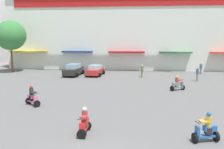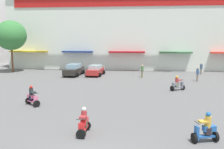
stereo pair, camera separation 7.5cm
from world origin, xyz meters
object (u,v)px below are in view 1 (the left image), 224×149
object	(u,v)px
parked_car_1	(95,70)
pedestrian_1	(201,68)
scooter_rider_3	(177,84)
pedestrian_3	(197,73)
plaza_tree_0	(10,35)
parked_car_0	(74,70)
pedestrian_2	(142,70)
scooter_rider_6	(206,130)
scooter_rider_7	(32,97)
scooter_rider_8	(84,123)

from	to	relation	value
parked_car_1	pedestrian_1	xyz separation A→B (m)	(14.71, 2.96, 0.17)
scooter_rider_3	pedestrian_3	xyz separation A→B (m)	(3.13, 5.47, 0.37)
plaza_tree_0	parked_car_0	size ratio (longest dim) A/B	1.67
plaza_tree_0	parked_car_0	bearing A→B (deg)	-12.37
plaza_tree_0	pedestrian_2	distance (m)	19.96
scooter_rider_6	scooter_rider_7	world-z (taller)	scooter_rider_6
scooter_rider_7	pedestrian_3	xyz separation A→B (m)	(15.20, 12.30, 0.35)
scooter_rider_3	pedestrian_1	world-z (taller)	pedestrian_1
plaza_tree_0	scooter_rider_7	world-z (taller)	plaza_tree_0
scooter_rider_3	scooter_rider_8	xyz separation A→B (m)	(-6.80, -12.13, 0.00)
scooter_rider_6	pedestrian_2	bearing A→B (deg)	98.52
scooter_rider_7	pedestrian_2	distance (m)	16.86
scooter_rider_3	pedestrian_2	distance (m)	8.37
pedestrian_3	scooter_rider_8	bearing A→B (deg)	-119.42
parked_car_1	scooter_rider_6	size ratio (longest dim) A/B	2.53
parked_car_1	parked_car_0	bearing A→B (deg)	-175.90
parked_car_0	scooter_rider_7	distance (m)	15.16
parked_car_0	parked_car_1	world-z (taller)	parked_car_0
plaza_tree_0	scooter_rider_3	size ratio (longest dim) A/B	5.00
plaza_tree_0	scooter_rider_8	xyz separation A→B (m)	(15.85, -22.64, -4.83)
pedestrian_1	scooter_rider_3	bearing A→B (deg)	-113.26
pedestrian_1	pedestrian_3	distance (m)	6.29
parked_car_1	scooter_rider_6	bearing A→B (deg)	-66.00
scooter_rider_3	scooter_rider_7	size ratio (longest dim) A/B	0.97
scooter_rider_8	parked_car_1	bearing A→B (deg)	98.16
plaza_tree_0	parked_car_0	world-z (taller)	plaza_tree_0
parked_car_0	scooter_rider_8	bearing A→B (deg)	-73.93
parked_car_0	pedestrian_2	bearing A→B (deg)	-4.25
parked_car_1	scooter_rider_8	xyz separation A→B (m)	(2.96, -20.67, -0.11)
scooter_rider_8	scooter_rider_7	bearing A→B (deg)	134.81
parked_car_0	pedestrian_1	distance (m)	17.92
scooter_rider_3	plaza_tree_0	bearing A→B (deg)	155.12
parked_car_0	scooter_rider_7	bearing A→B (deg)	-87.66
scooter_rider_3	pedestrian_1	xyz separation A→B (m)	(4.94, 11.50, 0.28)
pedestrian_3	scooter_rider_7	bearing A→B (deg)	-141.03
scooter_rider_7	pedestrian_2	world-z (taller)	pedestrian_2
scooter_rider_3	parked_car_1	bearing A→B (deg)	138.86
pedestrian_1	pedestrian_3	size ratio (longest dim) A/B	0.93
scooter_rider_7	scooter_rider_8	distance (m)	7.48
scooter_rider_6	parked_car_1	bearing A→B (deg)	114.00
parked_car_0	pedestrian_1	xyz separation A→B (m)	(17.64, 3.17, 0.11)
parked_car_0	pedestrian_3	bearing A→B (deg)	-10.21
parked_car_1	pedestrian_3	distance (m)	13.25
parked_car_1	scooter_rider_8	distance (m)	20.88
parked_car_0	parked_car_1	bearing A→B (deg)	4.10
scooter_rider_8	pedestrian_2	xyz separation A→B (m)	(3.39, 19.77, 0.33)
pedestrian_2	parked_car_1	bearing A→B (deg)	171.94
parked_car_0	scooter_rider_8	size ratio (longest dim) A/B	3.00
plaza_tree_0	pedestrian_1	xyz separation A→B (m)	(27.59, 0.99, -4.55)
parked_car_1	scooter_rider_6	distance (m)	23.04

